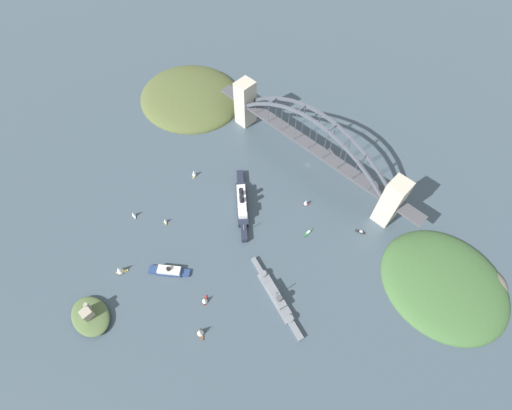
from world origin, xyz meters
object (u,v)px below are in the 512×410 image
Objects in this scene: harbor_ferry_steamer at (169,271)px; small_boat_7 at (204,300)px; fort_island_mid_harbor at (90,316)px; small_boat_1 at (360,232)px; small_boat_6 at (133,214)px; seaplane_taxiing_near_bridge at (331,153)px; small_boat_2 at (194,173)px; small_boat_3 at (119,270)px; small_boat_4 at (165,221)px; ocean_liner at (242,203)px; small_boat_8 at (306,202)px; naval_cruiser at (276,297)px; small_boat_0 at (308,233)px; harbor_arch_bridge at (311,146)px; small_boat_5 at (200,332)px.

small_boat_7 is at bearing -174.33° from harbor_ferry_steamer.
harbor_ferry_steamer is 0.86× the size of fort_island_mid_harbor.
small_boat_6 is at bearing 39.56° from small_boat_1.
small_boat_1 is 218.77m from small_boat_6.
small_boat_2 is at bearing 55.75° from seaplane_taxiing_near_bridge.
small_boat_3 is 1.78× the size of small_boat_4.
ocean_liner is 8.44× the size of small_boat_8.
seaplane_taxiing_near_bridge is 149.95m from small_boat_2.
fort_island_mid_harbor is at bearing 112.55° from small_boat_3.
naval_cruiser is at bearing 82.11° from small_boat_1.
small_boat_0 is 1.48× the size of small_boat_2.
harbor_arch_bridge reaches higher than ocean_liner.
small_boat_1 is (-101.82, -57.37, -4.50)m from ocean_liner.
fort_island_mid_harbor is 6.27× the size of small_boat_4.
small_boat_2 is at bearing -36.57° from small_boat_7.
small_boat_2 reaches higher than small_boat_7.
small_boat_8 is (-107.44, -53.71, -0.38)m from small_boat_2.
seaplane_taxiing_near_bridge is 229.09m from small_boat_5.
small_boat_6 is at bearing 37.86° from small_boat_0.
harbor_ferry_steamer is 210.31m from seaplane_taxiing_near_bridge.
small_boat_1 is 1.51× the size of small_boat_4.
small_boat_0 is at bearing -72.79° from naval_cruiser.
small_boat_8 is at bearing -82.78° from small_boat_5.
seaplane_taxiing_near_bridge is at bearing -108.55° from small_boat_4.
small_boat_0 is at bearing 133.68° from small_boat_8.
small_boat_7 is (-25.31, 205.32, 1.81)m from seaplane_taxiing_near_bridge.
small_boat_5 is at bearing 100.73° from seaplane_taxiing_near_bridge.
small_boat_3 is at bearing -67.45° from fort_island_mid_harbor.
small_boat_2 reaches higher than small_boat_8.
ocean_liner is 7.15× the size of small_boat_1.
harbor_arch_bridge is 90.37m from ocean_liner.
ocean_liner is at bearing -102.18° from small_boat_3.
small_boat_0 is 1.66× the size of small_boat_6.
naval_cruiser reaches higher than fort_island_mid_harbor.
small_boat_4 reaches higher than small_boat_1.
small_boat_6 is (130.82, -27.62, -0.88)m from small_boat_5.
small_boat_0 is 49.92m from small_boat_1.
seaplane_taxiing_near_bridge is 1.22× the size of small_boat_1.
naval_cruiser is 10.09× the size of small_boat_7.
small_boat_7 reaches higher than small_boat_0.
ocean_liner is 63.41m from small_boat_8.
seaplane_taxiing_near_bridge is 0.87× the size of small_boat_0.
seaplane_taxiing_near_bridge is at bearing -35.83° from small_boat_1.
small_boat_0 is at bearing -112.55° from fort_island_mid_harbor.
naval_cruiser is 8.90× the size of small_boat_2.
small_boat_1 is (-14.24, -102.81, -2.29)m from naval_cruiser.
small_boat_8 is at bearing -127.18° from small_boat_4.
ocean_liner is 117.50m from seaplane_taxiing_near_bridge.
seaplane_taxiing_near_bridge is at bearing -124.25° from small_boat_2.
small_boat_5 is at bearing 156.60° from small_boat_4.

